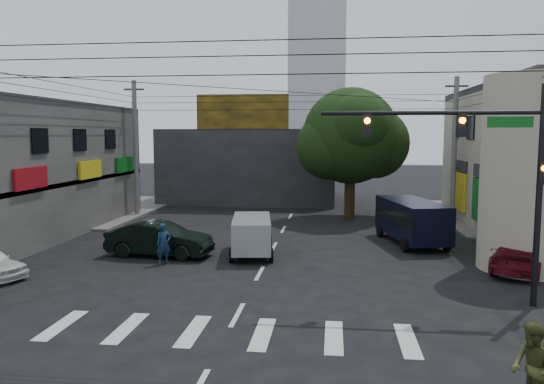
% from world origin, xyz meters
% --- Properties ---
extents(ground, '(160.00, 160.00, 0.00)m').
position_xyz_m(ground, '(0.00, 0.00, 0.00)').
color(ground, black).
rests_on(ground, ground).
extents(sidewalk_far_left, '(16.00, 16.00, 0.15)m').
position_xyz_m(sidewalk_far_left, '(-18.00, 18.00, 0.07)').
color(sidewalk_far_left, '#514F4C').
rests_on(sidewalk_far_left, ground).
extents(corner_column, '(4.00, 4.00, 8.00)m').
position_xyz_m(corner_column, '(11.00, 4.00, 4.00)').
color(corner_column, '#9F947E').
rests_on(corner_column, ground).
extents(building_far, '(14.00, 10.00, 6.00)m').
position_xyz_m(building_far, '(-4.00, 26.00, 3.00)').
color(building_far, '#232326').
rests_on(building_far, ground).
extents(billboard, '(7.00, 0.30, 2.60)m').
position_xyz_m(billboard, '(-4.00, 21.10, 7.30)').
color(billboard, olive).
rests_on(billboard, building_far).
extents(tower_distant, '(9.00, 9.00, 44.00)m').
position_xyz_m(tower_distant, '(0.00, 70.00, 22.00)').
color(tower_distant, silver).
rests_on(tower_distant, ground).
extents(street_tree, '(6.40, 6.40, 8.70)m').
position_xyz_m(street_tree, '(4.00, 17.00, 5.47)').
color(street_tree, black).
rests_on(street_tree, ground).
extents(traffic_gantry, '(7.10, 0.35, 7.20)m').
position_xyz_m(traffic_gantry, '(7.82, -1.00, 4.83)').
color(traffic_gantry, black).
rests_on(traffic_gantry, ground).
extents(utility_pole_far_left, '(0.32, 0.32, 9.20)m').
position_xyz_m(utility_pole_far_left, '(-10.50, 16.00, 4.60)').
color(utility_pole_far_left, '#59595B').
rests_on(utility_pole_far_left, ground).
extents(utility_pole_far_right, '(0.32, 0.32, 9.20)m').
position_xyz_m(utility_pole_far_right, '(10.50, 16.00, 4.60)').
color(utility_pole_far_right, '#59595B').
rests_on(utility_pole_far_right, ground).
extents(dark_sedan, '(2.61, 5.15, 1.59)m').
position_xyz_m(dark_sedan, '(-5.01, 4.47, 0.79)').
color(dark_sedan, black).
rests_on(dark_sedan, ground).
extents(maroon_sedan, '(5.11, 5.95, 1.34)m').
position_xyz_m(maroon_sedan, '(10.50, 3.66, 0.67)').
color(maroon_sedan, '#500B16').
rests_on(maroon_sedan, ground).
extents(silver_minivan, '(4.57, 2.87, 1.76)m').
position_xyz_m(silver_minivan, '(-0.83, 5.17, 0.88)').
color(silver_minivan, '#93969A').
rests_on(silver_minivan, ground).
extents(navy_van, '(6.46, 4.58, 2.21)m').
position_xyz_m(navy_van, '(6.94, 8.75, 1.10)').
color(navy_van, black).
rests_on(navy_van, ground).
extents(traffic_officer, '(1.07, 1.07, 1.79)m').
position_xyz_m(traffic_officer, '(-4.33, 3.00, 0.89)').
color(traffic_officer, '#142646').
rests_on(traffic_officer, ground).
extents(pedestrian_olive, '(1.14, 1.01, 1.86)m').
position_xyz_m(pedestrian_olive, '(6.96, -8.01, 0.93)').
color(pedestrian_olive, '#404520').
rests_on(pedestrian_olive, ground).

